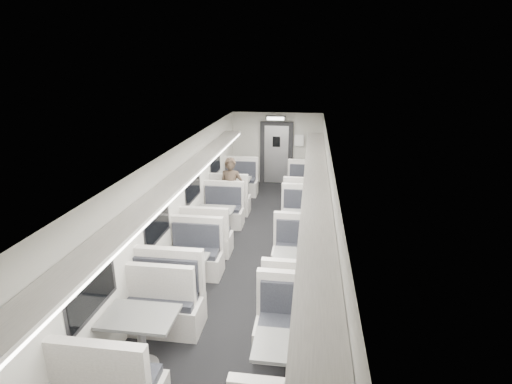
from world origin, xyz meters
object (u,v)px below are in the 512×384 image
(booth_left_c, at_px, (183,277))
(booth_right_d, at_px, (290,371))
(booth_right_a, at_px, (304,194))
(booth_right_c, at_px, (298,273))
(booth_right_b, at_px, (301,229))
(vestibule_door, at_px, (276,153))
(booth_left_a, at_px, (235,190))
(booth_left_d, at_px, (142,341))
(exit_sign, at_px, (276,118))
(booth_left_b, at_px, (216,223))
(passenger, at_px, (231,190))

(booth_left_c, bearing_deg, booth_right_d, -45.06)
(booth_right_a, height_order, booth_right_c, booth_right_c)
(booth_right_b, distance_m, vestibule_door, 4.91)
(booth_left_a, xyz_separation_m, booth_left_d, (0.00, -6.74, 0.03))
(booth_left_c, xyz_separation_m, booth_right_b, (2.00, 2.42, 0.00))
(booth_right_a, bearing_deg, exit_sign, 120.12)
(booth_left_a, bearing_deg, booth_left_c, -90.00)
(exit_sign, bearing_deg, booth_left_d, -96.75)
(vestibule_door, bearing_deg, booth_right_c, -81.60)
(booth_right_d, relative_size, exit_sign, 3.57)
(booth_right_c, distance_m, booth_right_d, 2.41)
(booth_left_a, height_order, booth_left_c, booth_left_a)
(booth_left_b, distance_m, booth_right_b, 2.00)
(booth_left_b, bearing_deg, booth_left_c, -90.00)
(booth_right_d, bearing_deg, vestibule_door, 96.21)
(booth_left_a, height_order, vestibule_door, vestibule_door)
(vestibule_door, distance_m, exit_sign, 1.33)
(booth_right_a, bearing_deg, passenger, -142.68)
(booth_left_c, distance_m, booth_right_c, 2.04)
(booth_right_c, height_order, passenger, passenger)
(booth_left_b, xyz_separation_m, passenger, (0.16, 1.08, 0.47))
(booth_left_a, relative_size, booth_right_c, 1.01)
(vestibule_door, bearing_deg, booth_right_b, -78.14)
(booth_left_a, height_order, passenger, passenger)
(booth_left_a, bearing_deg, vestibule_door, 65.59)
(booth_left_d, relative_size, booth_right_d, 1.07)
(booth_right_b, relative_size, booth_right_c, 0.99)
(booth_left_b, height_order, passenger, passenger)
(booth_left_d, height_order, booth_right_b, booth_left_d)
(booth_left_d, distance_m, vestibule_door, 9.02)
(passenger, bearing_deg, exit_sign, 77.98)
(exit_sign, bearing_deg, booth_right_c, -80.96)
(booth_left_a, height_order, booth_right_c, booth_left_a)
(booth_right_d, xyz_separation_m, vestibule_door, (-1.00, 9.18, 0.64))
(booth_right_c, xyz_separation_m, booth_right_d, (0.00, -2.41, 0.01))
(booth_right_c, height_order, exit_sign, exit_sign)
(booth_left_b, xyz_separation_m, booth_right_c, (2.00, -2.07, 0.01))
(booth_left_a, distance_m, booth_right_b, 3.25)
(booth_left_a, xyz_separation_m, booth_right_c, (2.00, -4.57, -0.01))
(booth_left_b, distance_m, booth_right_c, 2.88)
(booth_left_c, xyz_separation_m, vestibule_door, (1.00, 7.18, 0.66))
(booth_left_c, relative_size, vestibule_door, 1.01)
(booth_left_c, bearing_deg, booth_right_c, 11.47)
(exit_sign, bearing_deg, booth_left_b, -103.36)
(booth_left_c, relative_size, booth_left_d, 0.90)
(booth_left_d, xyz_separation_m, exit_sign, (1.00, 8.45, 1.86))
(booth_left_a, bearing_deg, passenger, -83.54)
(booth_left_a, bearing_deg, booth_right_a, -0.24)
(exit_sign, bearing_deg, vestibule_door, 90.00)
(booth_right_d, bearing_deg, booth_right_b, 90.00)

